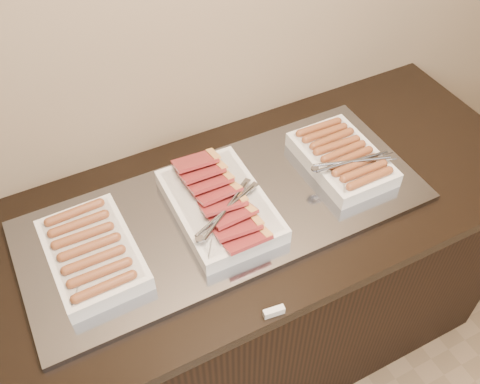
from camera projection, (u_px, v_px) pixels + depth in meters
name	position (u px, v px, depth m)	size (l,w,h in m)	color
counter	(225.00, 296.00, 1.92)	(2.06, 0.76, 0.90)	black
warming_tray	(226.00, 211.00, 1.59)	(1.20, 0.50, 0.02)	gray
dish_left	(92.00, 253.00, 1.43)	(0.23, 0.34, 0.07)	white
dish_center	(220.00, 205.00, 1.55)	(0.27, 0.41, 0.09)	white
dish_right	(343.00, 158.00, 1.68)	(0.27, 0.33, 0.08)	white
label_holder	(274.00, 312.00, 1.35)	(0.06, 0.02, 0.02)	white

